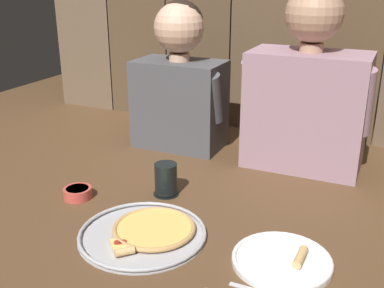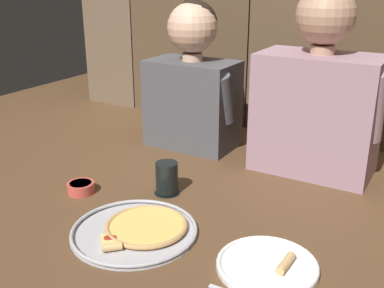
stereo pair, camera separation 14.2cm
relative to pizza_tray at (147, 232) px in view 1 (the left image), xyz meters
name	(u,v)px [view 1 (the left image)]	position (x,y,z in m)	size (l,w,h in m)	color
ground_plane	(182,211)	(0.03, 0.16, -0.01)	(3.20, 3.20, 0.00)	brown
pizza_tray	(147,232)	(0.00, 0.00, 0.00)	(0.35, 0.35, 0.03)	#B2B2B7
dinner_plate	(282,260)	(0.37, 0.02, 0.00)	(0.25, 0.25, 0.03)	white
drinking_glass	(166,179)	(-0.07, 0.24, 0.04)	(0.08, 0.08, 0.11)	black
dipping_bowl	(78,192)	(-0.31, 0.10, 0.01)	(0.09, 0.09, 0.03)	#CC4C42
diner_left	(179,80)	(-0.22, 0.67, 0.26)	(0.38, 0.21, 0.58)	#4C4C51
diner_right	(308,88)	(0.28, 0.67, 0.28)	(0.45, 0.24, 0.65)	gray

